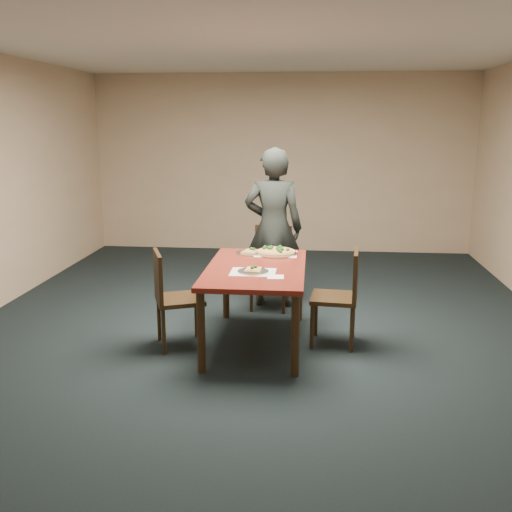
# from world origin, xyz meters

# --- Properties ---
(ground) EXTENTS (8.00, 8.00, 0.00)m
(ground) POSITION_xyz_m (0.00, 0.00, 0.00)
(ground) COLOR black
(ground) RESTS_ON ground
(room_shell) EXTENTS (8.00, 8.00, 8.00)m
(room_shell) POSITION_xyz_m (0.00, 0.00, 1.74)
(room_shell) COLOR tan
(room_shell) RESTS_ON ground
(dining_table) EXTENTS (0.90, 1.50, 0.75)m
(dining_table) POSITION_xyz_m (-0.01, -0.09, 0.66)
(dining_table) COLOR #5F1913
(dining_table) RESTS_ON ground
(chair_far) EXTENTS (0.46, 0.46, 0.91)m
(chair_far) POSITION_xyz_m (0.05, 1.06, 0.52)
(chair_far) COLOR black
(chair_far) RESTS_ON ground
(chair_left) EXTENTS (0.55, 0.55, 0.91)m
(chair_left) POSITION_xyz_m (-0.78, -0.25, 0.52)
(chair_left) COLOR black
(chair_left) RESTS_ON ground
(chair_right) EXTENTS (0.46, 0.46, 0.91)m
(chair_right) POSITION_xyz_m (0.80, -0.04, 0.52)
(chair_right) COLOR black
(chair_right) RESTS_ON ground
(diner) EXTENTS (0.66, 0.45, 1.79)m
(diner) POSITION_xyz_m (0.07, 1.10, 0.89)
(diner) COLOR black
(diner) RESTS_ON ground
(placemat_main) EXTENTS (0.42, 0.32, 0.00)m
(placemat_main) POSITION_xyz_m (0.14, 0.44, 0.75)
(placemat_main) COLOR white
(placemat_main) RESTS_ON dining_table
(placemat_near) EXTENTS (0.40, 0.30, 0.00)m
(placemat_near) POSITION_xyz_m (-0.01, -0.29, 0.75)
(placemat_near) COLOR white
(placemat_near) RESTS_ON dining_table
(pizza_pan) EXTENTS (0.42, 0.42, 0.07)m
(pizza_pan) POSITION_xyz_m (0.14, 0.44, 0.77)
(pizza_pan) COLOR silver
(pizza_pan) RESTS_ON dining_table
(slice_plate_near) EXTENTS (0.28, 0.28, 0.06)m
(slice_plate_near) POSITION_xyz_m (-0.01, -0.29, 0.76)
(slice_plate_near) COLOR silver
(slice_plate_near) RESTS_ON dining_table
(slice_plate_far) EXTENTS (0.28, 0.28, 0.06)m
(slice_plate_far) POSITION_xyz_m (-0.12, 0.44, 0.76)
(slice_plate_far) COLOR silver
(slice_plate_far) RESTS_ON dining_table
(napkin) EXTENTS (0.15, 0.15, 0.01)m
(napkin) POSITION_xyz_m (0.20, -0.45, 0.75)
(napkin) COLOR white
(napkin) RESTS_ON dining_table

